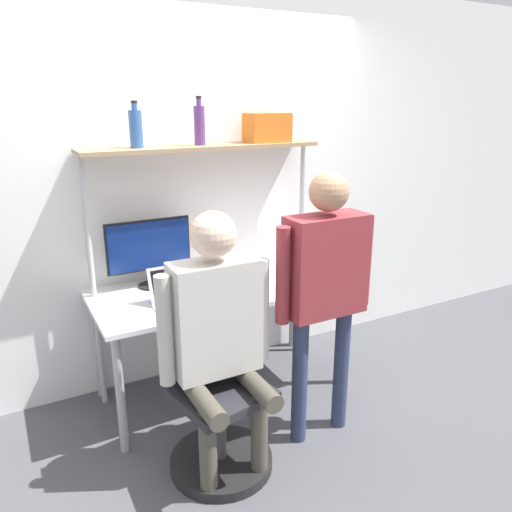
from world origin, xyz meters
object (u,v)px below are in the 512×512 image
person_standing (325,276)px  storage_box (267,128)px  person_seated (218,325)px  bottle_blue (136,128)px  office_chair (216,417)px  bottle_purple (199,124)px  monitor (149,249)px  cell_phone (220,298)px  laptop (177,294)px

person_standing → storage_box: storage_box is taller
person_seated → bottle_blue: bearing=96.1°
office_chair → person_seated: bearing=-80.2°
office_chair → bottle_purple: bottle_purple is taller
monitor → person_seated: person_seated is taller
person_seated → storage_box: 1.51m
cell_phone → monitor: bearing=126.0°
cell_phone → person_standing: 0.70m
cell_phone → storage_box: size_ratio=0.51×
laptop → person_standing: size_ratio=0.20×
storage_box → monitor: bearing=-179.9°
storage_box → bottle_purple: bearing=180.0°
bottle_purple → storage_box: size_ratio=1.02×
person_standing → storage_box: size_ratio=5.40×
monitor → office_chair: monitor is taller
cell_phone → bottle_purple: size_ratio=0.50×
cell_phone → bottle_blue: bearing=128.6°
office_chair → person_standing: size_ratio=0.60×
bottle_purple → person_standing: bearing=-69.9°
office_chair → person_seated: (0.01, -0.04, 0.56)m
person_standing → storage_box: (0.15, 0.93, 0.74)m
cell_phone → person_standing: bearing=-51.1°
office_chair → storage_box: 1.88m
monitor → person_standing: (0.71, -0.93, -0.01)m
laptop → cell_phone: bearing=-14.5°
bottle_blue → laptop: bearing=-76.5°
laptop → cell_phone: size_ratio=2.10×
person_seated → laptop: bearing=91.4°
laptop → cell_phone: (0.25, -0.06, -0.06)m
person_standing → cell_phone: bearing=128.9°
monitor → bottle_blue: (-0.03, 0.00, 0.75)m
laptop → person_standing: person_standing is taller
office_chair → bottle_blue: (-0.09, 0.88, 1.47)m
laptop → person_standing: (0.66, -0.57, 0.18)m
person_seated → person_standing: 0.66m
monitor → bottle_blue: bearing=176.4°
office_chair → person_standing: person_standing is taller
monitor → storage_box: 1.13m
person_standing → bottle_blue: 1.41m
laptop → storage_box: bearing=23.6°
cell_phone → person_seated: (-0.23, -0.51, 0.09)m
laptop → cell_phone: 0.26m
bottle_purple → office_chair: bearing=-109.6°
person_seated → bottle_purple: bottle_purple is taller
laptop → bottle_blue: bearing=103.5°
laptop → person_seated: person_seated is taller
person_seated → cell_phone: bearing=65.2°
cell_phone → office_chair: size_ratio=0.16×
laptop → storage_box: 1.28m
monitor → storage_box: bearing=0.1°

